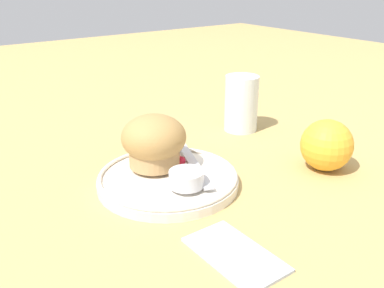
{
  "coord_description": "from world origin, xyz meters",
  "views": [
    {
      "loc": [
        0.47,
        -0.31,
        0.31
      ],
      "look_at": [
        -0.02,
        0.05,
        0.06
      ],
      "focal_mm": 40.0,
      "sensor_mm": 36.0,
      "label": 1
    }
  ],
  "objects_px": {
    "butter_knife": "(192,162)",
    "juice_glass": "(241,103)",
    "muffin": "(154,141)",
    "orange_fruit": "(327,145)"
  },
  "relations": [
    {
      "from": "orange_fruit",
      "to": "muffin",
      "type": "bearing_deg",
      "value": -120.54
    },
    {
      "from": "muffin",
      "to": "butter_knife",
      "type": "distance_m",
      "value": 0.07
    },
    {
      "from": "muffin",
      "to": "butter_knife",
      "type": "bearing_deg",
      "value": 61.55
    },
    {
      "from": "muffin",
      "to": "juice_glass",
      "type": "bearing_deg",
      "value": 107.27
    },
    {
      "from": "butter_knife",
      "to": "juice_glass",
      "type": "xyz_separation_m",
      "value": [
        -0.11,
        0.2,
        0.03
      ]
    },
    {
      "from": "butter_knife",
      "to": "juice_glass",
      "type": "relative_size",
      "value": 1.63
    },
    {
      "from": "butter_knife",
      "to": "muffin",
      "type": "bearing_deg",
      "value": -97.17
    },
    {
      "from": "butter_knife",
      "to": "orange_fruit",
      "type": "bearing_deg",
      "value": 80.17
    },
    {
      "from": "muffin",
      "to": "orange_fruit",
      "type": "height_order",
      "value": "muffin"
    },
    {
      "from": "muffin",
      "to": "juice_glass",
      "type": "distance_m",
      "value": 0.26
    }
  ]
}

